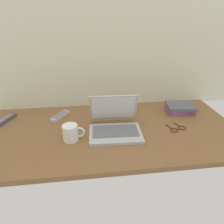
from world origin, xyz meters
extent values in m
cube|color=brown|center=(0.00, 0.00, 0.01)|extent=(1.60, 0.76, 0.03)
cube|color=#B2B5BA|center=(0.02, -0.07, 0.04)|extent=(0.32, 0.23, 0.02)
cube|color=slate|center=(0.02, -0.05, 0.05)|extent=(0.28, 0.15, 0.00)
cube|color=#B2B5BA|center=(0.03, 0.07, 0.14)|extent=(0.30, 0.09, 0.19)
cube|color=white|center=(0.03, 0.07, 0.14)|extent=(0.27, 0.07, 0.17)
cylinder|color=white|center=(-0.24, -0.09, 0.08)|extent=(0.09, 0.09, 0.09)
torus|color=white|center=(-0.19, -0.09, 0.08)|extent=(0.07, 0.01, 0.07)
cylinder|color=brown|center=(-0.24, -0.09, 0.12)|extent=(0.08, 0.08, 0.00)
cube|color=#B7B7B7|center=(-0.33, 0.20, 0.04)|extent=(0.12, 0.16, 0.02)
cube|color=slate|center=(-0.33, 0.20, 0.05)|extent=(0.09, 0.12, 0.00)
cube|color=#4C4C51|center=(-0.68, 0.20, 0.04)|extent=(0.11, 0.16, 0.02)
cube|color=slate|center=(-0.68, 0.20, 0.05)|extent=(0.08, 0.12, 0.00)
torus|color=#591E19|center=(0.39, -0.07, 0.03)|extent=(0.06, 0.06, 0.01)
torus|color=#591E19|center=(0.45, -0.05, 0.03)|extent=(0.06, 0.06, 0.01)
cube|color=#591E19|center=(0.42, -0.06, 0.03)|extent=(0.02, 0.01, 0.00)
cube|color=#591E19|center=(0.37, -0.02, 0.03)|extent=(0.02, 0.06, 0.00)
cube|color=#591E19|center=(0.43, 0.00, 0.03)|extent=(0.02, 0.06, 0.00)
cube|color=#8C4C8C|center=(0.54, 0.19, 0.05)|extent=(0.19, 0.15, 0.03)
cube|color=#595960|center=(0.54, 0.19, 0.07)|extent=(0.21, 0.18, 0.02)
camera|label=1|loc=(-0.13, -1.12, 0.71)|focal=33.59mm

